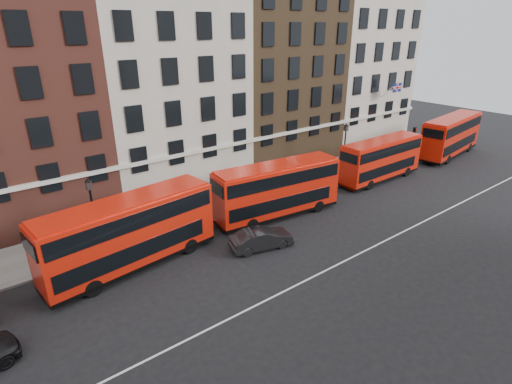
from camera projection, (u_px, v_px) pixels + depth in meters
ground at (296, 260)px, 25.90m from camera, size 120.00×120.00×0.00m
pavement at (211, 206)px, 33.54m from camera, size 80.00×5.00×0.15m
kerb at (228, 216)px, 31.71m from camera, size 80.00×0.30×0.16m
road_centre_line at (319, 274)px, 24.44m from camera, size 70.00×0.12×0.01m
building_terrace at (158, 73)px, 34.83m from camera, size 64.00×11.95×22.00m
bus_b at (129, 232)px, 24.29m from camera, size 11.11×3.86×4.57m
bus_c at (277, 189)px, 31.00m from camera, size 10.55×3.69×4.34m
bus_d at (381, 159)px, 38.44m from camera, size 9.75×2.39×4.09m
bus_e at (451, 135)px, 45.66m from camera, size 11.12×4.01×4.57m
car_front at (261, 239)px, 27.04m from camera, size 4.59×2.52×1.43m
lamp_post_left at (94, 213)px, 25.27m from camera, size 0.44×0.44×5.33m
lamp_post_right at (344, 147)px, 38.87m from camera, size 0.44×0.44×5.33m
traffic_light at (413, 136)px, 45.46m from camera, size 0.25×0.45×3.27m
iron_railings at (198, 191)px, 34.93m from camera, size 6.60×0.06×1.00m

